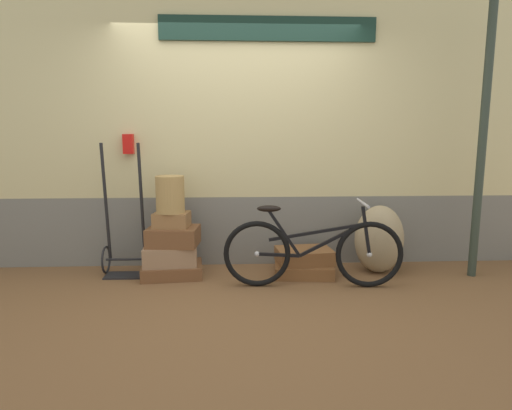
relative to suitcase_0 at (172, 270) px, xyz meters
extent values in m
cube|color=brown|center=(0.66, -0.38, -0.09)|extent=(9.04, 5.20, 0.06)
cube|color=slate|center=(0.66, 0.47, 0.31)|extent=(7.04, 0.20, 0.74)
cube|color=#CCBC84|center=(0.66, 0.47, 1.73)|extent=(7.04, 0.20, 2.11)
cube|color=#142D23|center=(0.98, 0.35, 2.39)|extent=(2.19, 0.04, 0.24)
cube|color=red|center=(-0.46, 0.33, 1.24)|extent=(0.10, 0.08, 0.20)
cylinder|color=#2D382D|center=(3.01, -0.13, 1.36)|extent=(0.08, 0.08, 2.85)
cube|color=brown|center=(0.00, 0.00, 0.00)|extent=(0.62, 0.48, 0.12)
cube|color=#937051|center=(-0.01, 0.01, 0.16)|extent=(0.54, 0.42, 0.19)
cube|color=brown|center=(0.02, 0.02, 0.34)|extent=(0.52, 0.42, 0.18)
cube|color=olive|center=(0.01, 0.03, 0.51)|extent=(0.36, 0.31, 0.15)
cube|color=brown|center=(1.32, -0.01, 0.00)|extent=(0.61, 0.51, 0.12)
cube|color=brown|center=(1.33, 0.00, 0.13)|extent=(0.58, 0.44, 0.14)
cylinder|color=#A8844C|center=(0.00, 0.02, 0.76)|extent=(0.28, 0.28, 0.36)
torus|color=black|center=(-0.69, 0.13, 0.08)|extent=(0.02, 0.28, 0.28)
torus|color=black|center=(-0.27, 0.13, 0.08)|extent=(0.02, 0.28, 0.28)
cylinder|color=black|center=(-0.48, 0.13, 0.08)|extent=(0.41, 0.02, 0.02)
cylinder|color=black|center=(-0.66, 0.13, 0.67)|extent=(0.03, 0.13, 1.18)
cylinder|color=black|center=(-0.30, 0.13, 0.67)|extent=(0.03, 0.13, 1.18)
cube|color=black|center=(-0.48, 0.02, -0.05)|extent=(0.37, 0.22, 0.02)
ellipsoid|color=#9E8966|center=(2.10, 0.03, 0.29)|extent=(0.50, 0.42, 0.70)
torus|color=black|center=(0.83, -0.33, 0.25)|extent=(0.62, 0.09, 0.62)
sphere|color=#B2B2B7|center=(0.83, -0.33, 0.25)|extent=(0.05, 0.05, 0.05)
torus|color=black|center=(1.86, -0.41, 0.25)|extent=(0.62, 0.09, 0.62)
sphere|color=#B2B2B7|center=(1.86, -0.41, 0.25)|extent=(0.05, 0.05, 0.05)
cube|color=black|center=(1.51, -0.38, 0.38)|extent=(0.58, 0.07, 0.32)
cube|color=black|center=(1.08, -0.35, 0.44)|extent=(0.31, 0.05, 0.44)
cube|color=black|center=(1.03, -0.35, 0.24)|extent=(0.40, 0.06, 0.04)
cube|color=black|center=(1.36, -0.37, 0.46)|extent=(0.85, 0.09, 0.18)
cube|color=black|center=(1.83, -0.41, 0.47)|extent=(0.11, 0.04, 0.46)
ellipsoid|color=black|center=(0.94, -0.34, 0.68)|extent=(0.23, 0.11, 0.06)
cylinder|color=#A5A5AD|center=(1.79, -0.40, 0.73)|extent=(0.06, 0.46, 0.02)
camera|label=1|loc=(0.64, -4.22, 1.34)|focal=30.43mm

